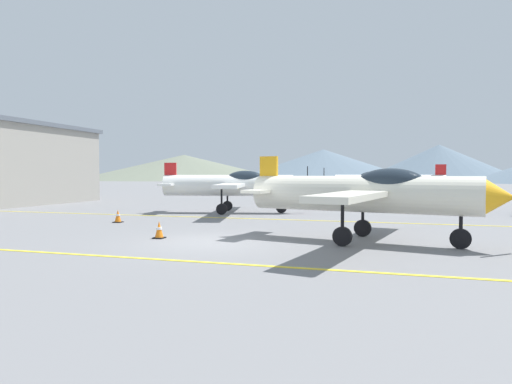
{
  "coord_description": "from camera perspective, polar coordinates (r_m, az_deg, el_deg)",
  "views": [
    {
      "loc": [
        5.4,
        -13.23,
        2.2
      ],
      "look_at": [
        -1.48,
        10.0,
        1.2
      ],
      "focal_mm": 31.17,
      "sensor_mm": 36.0,
      "label": 1
    }
  ],
  "objects": [
    {
      "name": "ground_plane",
      "position": [
        14.46,
        -5.66,
        -6.41
      ],
      "size": [
        400.0,
        400.0,
        0.0
      ],
      "primitive_type": "plane",
      "color": "slate"
    },
    {
      "name": "apron_line_near",
      "position": [
        11.68,
        -11.49,
        -8.53
      ],
      "size": [
        80.0,
        0.16,
        0.01
      ],
      "primitive_type": "cube",
      "color": "yellow",
      "rests_on": "ground_plane"
    },
    {
      "name": "apron_line_far",
      "position": [
        21.45,
        1.84,
        -3.51
      ],
      "size": [
        80.0,
        0.16,
        0.01
      ],
      "primitive_type": "cube",
      "color": "yellow",
      "rests_on": "ground_plane"
    },
    {
      "name": "airplane_near",
      "position": [
        14.65,
        14.4,
        -0.11
      ],
      "size": [
        8.26,
        9.41,
        2.82
      ],
      "color": "silver",
      "rests_on": "ground_plane"
    },
    {
      "name": "airplane_mid",
      "position": [
        24.93,
        -2.85,
        0.96
      ],
      "size": [
        8.26,
        9.4,
        2.82
      ],
      "color": "white",
      "rests_on": "ground_plane"
    },
    {
      "name": "airplane_far",
      "position": [
        31.7,
        16.11,
        1.17
      ],
      "size": [
        8.16,
        9.41,
        2.82
      ],
      "color": "white",
      "rests_on": "ground_plane"
    },
    {
      "name": "traffic_cone_front",
      "position": [
        15.5,
        -12.33,
        -4.78
      ],
      "size": [
        0.36,
        0.36,
        0.59
      ],
      "color": "black",
      "rests_on": "ground_plane"
    },
    {
      "name": "traffic_cone_side",
      "position": [
        20.96,
        -17.3,
        -2.98
      ],
      "size": [
        0.36,
        0.36,
        0.59
      ],
      "color": "black",
      "rests_on": "ground_plane"
    },
    {
      "name": "hill_left",
      "position": [
        165.81,
        -9.22,
        3.16
      ],
      "size": [
        76.6,
        76.6,
        9.12
      ],
      "primitive_type": "cone",
      "color": "slate",
      "rests_on": "ground_plane"
    },
    {
      "name": "hill_centerleft",
      "position": [
        160.96,
        8.61,
        3.5
      ],
      "size": [
        65.13,
        65.13,
        10.87
      ],
      "primitive_type": "cone",
      "color": "slate",
      "rests_on": "ground_plane"
    },
    {
      "name": "hill_centerright",
      "position": [
        172.21,
        22.41,
        3.56
      ],
      "size": [
        53.95,
        53.95,
        12.61
      ],
      "primitive_type": "cone",
      "color": "slate",
      "rests_on": "ground_plane"
    }
  ]
}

